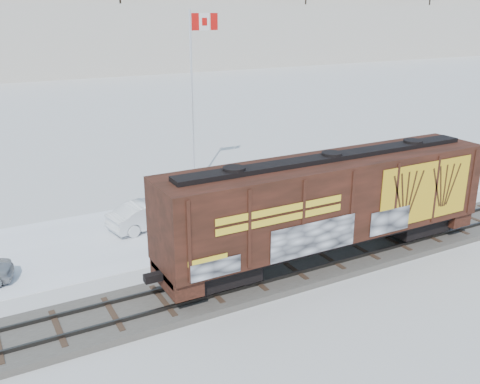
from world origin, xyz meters
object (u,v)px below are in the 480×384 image
flagpole (195,127)px  car_white (149,214)px  car_dark (231,201)px  hopper_railcar (329,201)px

flagpole → car_white: flagpole is taller
flagpole → car_white: bearing=-134.7°
flagpole → car_dark: (-0.01, -4.92, -3.43)m
car_white → hopper_railcar: bearing=-155.9°
flagpole → hopper_railcar: bearing=-86.8°
hopper_railcar → car_dark: hopper_railcar is taller
car_white → car_dark: car_white is taller
hopper_railcar → flagpole: flagpole is taller
car_dark → car_white: bearing=78.9°
hopper_railcar → car_dark: 8.45m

